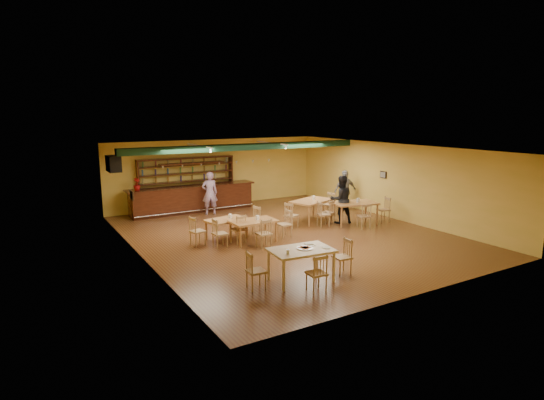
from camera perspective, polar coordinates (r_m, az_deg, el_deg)
floor at (r=15.65m, az=1.85°, el=-4.42°), size 12.00×12.00×0.00m
ceiling_beam at (r=17.56m, az=-3.03°, el=6.78°), size 10.00×0.30×0.25m
track_rail_left at (r=17.35m, az=-9.27°, el=6.84°), size 0.05×2.50×0.05m
track_rail_right at (r=18.75m, az=-0.06°, el=7.28°), size 0.05×2.50×0.05m
ac_unit at (r=17.34m, az=-19.48°, el=4.39°), size 0.34×0.70×0.48m
picture_left at (r=14.29m, az=-17.44°, el=0.58°), size 0.04×0.34×0.28m
picture_right at (r=18.76m, az=13.99°, el=3.15°), size 0.04×0.34×0.28m
bar_counter at (r=19.40m, az=-10.07°, el=0.16°), size 5.54×0.85×1.13m
back_bar_hutch at (r=19.88m, az=-10.77°, el=2.08°), size 4.28×0.40×2.28m
poinsettia at (r=18.59m, az=-16.85°, el=1.93°), size 0.36×0.36×0.50m
dining_table_a at (r=15.14m, az=-5.78°, el=-3.67°), size 1.48×1.04×0.68m
dining_table_b at (r=17.53m, az=5.04°, el=-1.36°), size 1.92×1.51×0.84m
dining_table_c at (r=14.65m, az=-2.38°, el=-4.00°), size 1.48×0.89×0.74m
dining_table_d at (r=17.37m, az=10.42°, el=-1.63°), size 1.83×1.32×0.83m
near_table at (r=11.35m, az=3.72°, el=-8.28°), size 1.64×1.14×0.83m
pizza_tray at (r=11.28m, az=4.22°, el=-6.14°), size 0.52×0.52×0.01m
parmesan_shaker at (r=10.81m, az=2.04°, el=-6.63°), size 0.08×0.08×0.11m
napkin_stack at (r=11.61m, az=4.72°, el=-5.62°), size 0.24×0.20×0.03m
pizza_server at (r=11.41m, az=4.75°, el=-5.90°), size 0.33×0.12×0.00m
side_plate at (r=11.39m, az=6.94°, el=-6.03°), size 0.24×0.24×0.01m
patron_bar at (r=18.74m, az=-7.94°, el=0.88°), size 0.73×0.55×1.79m
patron_right_a at (r=17.29m, az=8.76°, el=0.07°), size 1.03×0.89×1.84m
patron_right_b at (r=19.54m, az=9.30°, el=1.21°), size 1.08×0.56×1.76m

